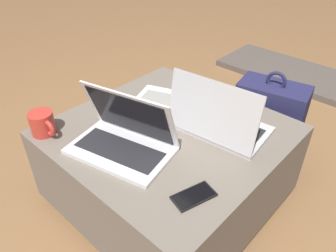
{
  "coord_description": "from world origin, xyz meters",
  "views": [
    {
      "loc": [
        0.72,
        -0.78,
        1.16
      ],
      "look_at": [
        0.06,
        -0.07,
        0.47
      ],
      "focal_mm": 35.0,
      "sensor_mm": 36.0,
      "label": 1
    }
  ],
  "objects_px": {
    "paper_sheet": "(155,103)",
    "coffee_mug": "(43,124)",
    "laptop_near": "(124,138)",
    "backpack": "(267,126)",
    "laptop_far": "(218,122)",
    "cell_phone": "(194,196)"
  },
  "relations": [
    {
      "from": "paper_sheet",
      "to": "coffee_mug",
      "type": "xyz_separation_m",
      "value": [
        -0.16,
        -0.46,
        0.04
      ]
    },
    {
      "from": "laptop_near",
      "to": "backpack",
      "type": "distance_m",
      "value": 0.8
    },
    {
      "from": "laptop_near",
      "to": "laptop_far",
      "type": "height_order",
      "value": "laptop_far"
    },
    {
      "from": "laptop_far",
      "to": "coffee_mug",
      "type": "bearing_deg",
      "value": 37.21
    },
    {
      "from": "cell_phone",
      "to": "backpack",
      "type": "bearing_deg",
      "value": -64.14
    },
    {
      "from": "laptop_near",
      "to": "laptop_far",
      "type": "bearing_deg",
      "value": 45.57
    },
    {
      "from": "paper_sheet",
      "to": "coffee_mug",
      "type": "bearing_deg",
      "value": -130.99
    },
    {
      "from": "paper_sheet",
      "to": "backpack",
      "type": "bearing_deg",
      "value": 28.71
    },
    {
      "from": "laptop_near",
      "to": "laptop_far",
      "type": "xyz_separation_m",
      "value": [
        0.19,
        0.32,
        0.0
      ]
    },
    {
      "from": "laptop_far",
      "to": "coffee_mug",
      "type": "height_order",
      "value": "laptop_far"
    },
    {
      "from": "laptop_near",
      "to": "cell_phone",
      "type": "height_order",
      "value": "laptop_near"
    },
    {
      "from": "laptop_near",
      "to": "laptop_far",
      "type": "distance_m",
      "value": 0.37
    },
    {
      "from": "backpack",
      "to": "laptop_far",
      "type": "bearing_deg",
      "value": 75.25
    },
    {
      "from": "cell_phone",
      "to": "coffee_mug",
      "type": "relative_size",
      "value": 1.13
    },
    {
      "from": "cell_phone",
      "to": "coffee_mug",
      "type": "distance_m",
      "value": 0.66
    },
    {
      "from": "cell_phone",
      "to": "laptop_near",
      "type": "bearing_deg",
      "value": 14.36
    },
    {
      "from": "laptop_near",
      "to": "paper_sheet",
      "type": "xyz_separation_m",
      "value": [
        -0.14,
        0.31,
        -0.05
      ]
    },
    {
      "from": "backpack",
      "to": "paper_sheet",
      "type": "relative_size",
      "value": 1.48
    },
    {
      "from": "laptop_near",
      "to": "backpack",
      "type": "relative_size",
      "value": 0.79
    },
    {
      "from": "laptop_far",
      "to": "coffee_mug",
      "type": "relative_size",
      "value": 2.91
    },
    {
      "from": "backpack",
      "to": "coffee_mug",
      "type": "bearing_deg",
      "value": 48.14
    },
    {
      "from": "backpack",
      "to": "paper_sheet",
      "type": "xyz_separation_m",
      "value": [
        -0.36,
        -0.43,
        0.18
      ]
    }
  ]
}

